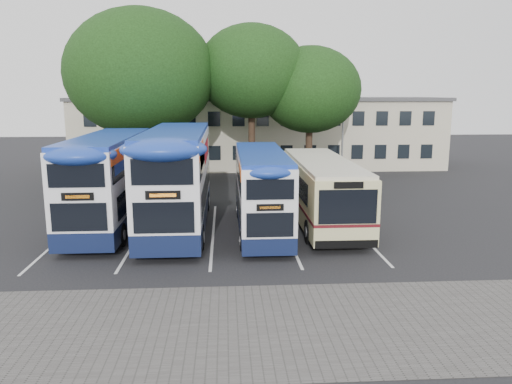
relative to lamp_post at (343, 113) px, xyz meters
The scene contains 12 objects.
ground 21.46m from the lamp_post, 106.72° to the right, with size 120.00×120.00×0.00m, color black.
paving_strip 26.71m from the lamp_post, 107.76° to the right, with size 40.00×6.00×0.01m, color #595654.
bay_lines 18.57m from the lamp_post, 123.08° to the right, with size 14.12×11.00×0.01m.
depot_building 9.43m from the lamp_post, 130.53° to the left, with size 32.40×8.40×6.20m.
lamp_post is the anchor object (origin of this frame).
tree_left 15.38m from the lamp_post, 168.74° to the right, with size 10.21×10.21×12.26m.
tree_mid 8.00m from the lamp_post, 165.46° to the right, with size 7.82×7.82×11.42m.
tree_right 3.82m from the lamp_post, 149.09° to the right, with size 7.33×7.33×9.94m.
bus_dd_left 20.20m from the lamp_post, 138.00° to the right, with size 2.64×10.90×4.54m.
bus_dd_mid 18.14m from the lamp_post, 129.74° to the right, with size 2.83×11.65×4.86m.
bus_dd_right 16.88m from the lamp_post, 116.51° to the right, with size 2.26×9.32×3.88m.
bus_single 14.34m from the lamp_post, 107.47° to the right, with size 2.79×10.96×3.27m.
Camera 1 is at (-3.13, -18.32, 6.60)m, focal length 35.00 mm.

